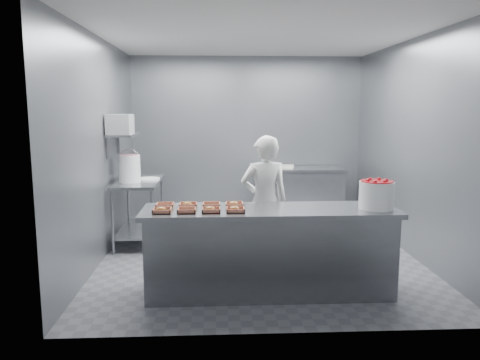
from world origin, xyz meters
name	(u,v)px	position (x,y,z in m)	size (l,w,h in m)	color
floor	(258,253)	(0.00, 0.00, 0.00)	(4.50, 4.50, 0.00)	#4C4C51
ceiling	(259,36)	(0.00, 0.00, 2.80)	(4.50, 4.50, 0.00)	white
wall_back	(247,137)	(0.00, 2.25, 1.40)	(4.00, 0.04, 2.80)	slate
wall_left	(101,149)	(-2.00, 0.00, 1.40)	(0.04, 4.50, 2.80)	slate
wall_right	(410,148)	(2.00, 0.00, 1.40)	(0.04, 4.50, 2.80)	slate
service_counter	(269,251)	(0.00, -1.35, 0.45)	(2.60, 0.70, 0.90)	slate
prep_table	(139,202)	(-1.65, 0.60, 0.59)	(0.60, 1.20, 0.90)	slate
back_counter	(300,193)	(0.90, 1.90, 0.45)	(1.50, 0.60, 0.90)	slate
wall_shelf	(124,134)	(-1.82, 0.60, 1.55)	(0.35, 0.90, 0.03)	slate
tray_0	(162,210)	(-1.08, -1.47, 0.92)	(0.19, 0.18, 0.06)	tan
tray_1	(187,210)	(-0.84, -1.47, 0.92)	(0.19, 0.18, 0.04)	tan
tray_2	(211,210)	(-0.60, -1.47, 0.92)	(0.19, 0.18, 0.06)	tan
tray_3	(235,209)	(-0.36, -1.47, 0.92)	(0.19, 0.18, 0.06)	tan
tray_4	(165,205)	(-1.08, -1.23, 0.92)	(0.19, 0.18, 0.04)	tan
tray_5	(188,205)	(-0.84, -1.23, 0.92)	(0.19, 0.18, 0.06)	tan
tray_6	(211,205)	(-0.60, -1.23, 0.92)	(0.19, 0.18, 0.04)	tan
tray_7	(234,204)	(-0.36, -1.23, 0.92)	(0.19, 0.18, 0.06)	tan
worker	(264,201)	(0.04, -0.48, 0.80)	(0.58, 0.38, 1.60)	silver
strawberry_tub	(376,194)	(1.08, -1.41, 1.05)	(0.35, 0.35, 0.29)	white
glaze_bucket	(130,168)	(-1.74, 0.46, 1.10)	(0.31, 0.29, 0.45)	white
bucket_lid	(149,179)	(-1.51, 0.66, 0.91)	(0.32, 0.32, 0.02)	white
rag	(148,178)	(-1.53, 0.72, 0.91)	(0.14, 0.12, 0.02)	#CCB28C
appliance	(120,124)	(-1.82, 0.33, 1.70)	(0.31, 0.36, 0.27)	gray
paper_stack	(285,166)	(0.63, 1.90, 0.92)	(0.30, 0.22, 0.05)	silver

